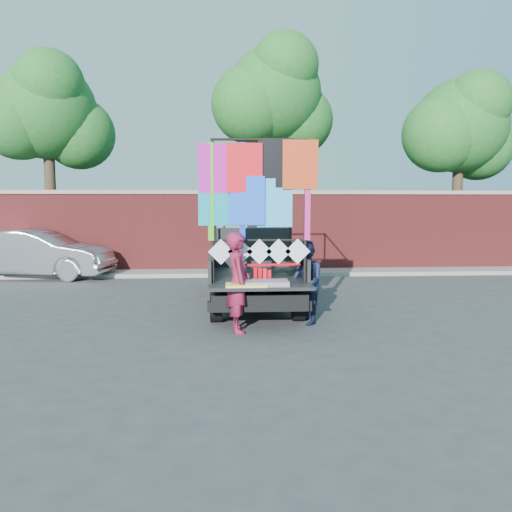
{
  "coord_description": "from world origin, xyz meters",
  "views": [
    {
      "loc": [
        -0.67,
        -9.01,
        2.19
      ],
      "look_at": [
        -0.11,
        -0.0,
        1.24
      ],
      "focal_mm": 35.0,
      "sensor_mm": 36.0,
      "label": 1
    }
  ],
  "objects": [
    {
      "name": "streamer_bundle",
      "position": [
        0.06,
        -0.39,
        0.93
      ],
      "size": [
        0.98,
        0.16,
        0.67
      ],
      "color": "red",
      "rests_on": "ground"
    },
    {
      "name": "sedan",
      "position": [
        -6.19,
        5.97,
        0.71
      ],
      "size": [
        4.49,
        2.11,
        1.42
      ],
      "primitive_type": "imported",
      "rotation": [
        0.0,
        0.0,
        1.43
      ],
      "color": "#A5A6AC",
      "rests_on": "ground"
    },
    {
      "name": "ground",
      "position": [
        0.0,
        0.0,
        0.0
      ],
      "size": [
        90.0,
        90.0,
        0.0
      ],
      "primitive_type": "plane",
      "color": "#38383A",
      "rests_on": "ground"
    },
    {
      "name": "tree_left",
      "position": [
        -6.48,
        8.12,
        5.12
      ],
      "size": [
        4.2,
        3.3,
        7.05
      ],
      "color": "#38281C",
      "rests_on": "ground"
    },
    {
      "name": "curb",
      "position": [
        0.0,
        6.3,
        0.06
      ],
      "size": [
        30.0,
        1.2,
        0.12
      ],
      "primitive_type": "cube",
      "color": "gray",
      "rests_on": "ground"
    },
    {
      "name": "woman",
      "position": [
        -0.46,
        -0.63,
        0.86
      ],
      "size": [
        0.48,
        0.67,
        1.71
      ],
      "primitive_type": "imported",
      "rotation": [
        0.0,
        0.0,
        1.68
      ],
      "color": "maroon",
      "rests_on": "ground"
    },
    {
      "name": "brick_wall",
      "position": [
        0.0,
        7.0,
        1.33
      ],
      "size": [
        30.0,
        0.45,
        2.61
      ],
      "color": "maroon",
      "rests_on": "ground"
    },
    {
      "name": "pickup_truck",
      "position": [
        -0.07,
        2.19,
        0.83
      ],
      "size": [
        2.09,
        5.24,
        3.3
      ],
      "color": "black",
      "rests_on": "ground"
    },
    {
      "name": "man",
      "position": [
        0.79,
        -0.12,
        0.76
      ],
      "size": [
        0.74,
        0.86,
        1.53
      ],
      "primitive_type": "imported",
      "rotation": [
        0.0,
        0.0,
        -1.33
      ],
      "color": "#161C38",
      "rests_on": "ground"
    },
    {
      "name": "tree_right",
      "position": [
        7.52,
        8.12,
        4.75
      ],
      "size": [
        4.2,
        3.3,
        6.62
      ],
      "color": "#38281C",
      "rests_on": "ground"
    },
    {
      "name": "tree_mid",
      "position": [
        1.02,
        8.12,
        5.7
      ],
      "size": [
        4.2,
        3.3,
        7.73
      ],
      "color": "#38281C",
      "rests_on": "ground"
    }
  ]
}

